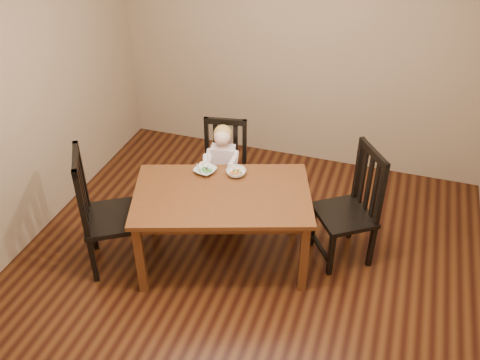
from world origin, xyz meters
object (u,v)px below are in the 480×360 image
(chair_left, at_px, (104,213))
(chair_right, at_px, (351,208))
(chair_child, at_px, (224,172))
(toddler, at_px, (223,163))
(dining_table, at_px, (222,202))
(bowl_peas, at_px, (205,171))
(bowl_veg, at_px, (236,172))

(chair_left, distance_m, chair_right, 2.08)
(chair_child, relative_size, toddler, 1.91)
(chair_left, bearing_deg, chair_right, 79.39)
(dining_table, bearing_deg, chair_right, 21.85)
(dining_table, relative_size, chair_right, 1.54)
(chair_left, xyz_separation_m, chair_right, (1.94, 0.74, -0.03))
(dining_table, bearing_deg, toddler, 109.20)
(toddler, distance_m, bowl_peas, 0.40)
(chair_child, distance_m, bowl_peas, 0.51)
(chair_right, distance_m, bowl_peas, 1.29)
(chair_right, distance_m, bowl_veg, 1.03)
(toddler, distance_m, bowl_veg, 0.43)
(dining_table, relative_size, toddler, 3.24)
(chair_right, bearing_deg, chair_child, 43.77)
(bowl_peas, bearing_deg, chair_right, 7.56)
(bowl_veg, bearing_deg, dining_table, -95.00)
(bowl_peas, bearing_deg, dining_table, -45.15)
(chair_child, xyz_separation_m, chair_left, (-0.70, -0.99, 0.07))
(chair_child, relative_size, bowl_veg, 5.66)
(chair_left, relative_size, bowl_veg, 6.56)
(bowl_peas, xyz_separation_m, bowl_veg, (0.26, 0.05, 0.00))
(chair_right, xyz_separation_m, bowl_peas, (-1.25, -0.17, 0.23))
(chair_child, height_order, toddler, chair_child)
(toddler, bearing_deg, dining_table, 99.07)
(chair_left, height_order, bowl_peas, chair_left)
(bowl_veg, bearing_deg, bowl_peas, -169.60)
(dining_table, distance_m, chair_right, 1.10)
(bowl_veg, bearing_deg, chair_left, -146.88)
(chair_left, xyz_separation_m, toddler, (0.71, 0.95, 0.06))
(dining_table, distance_m, bowl_veg, 0.31)
(dining_table, height_order, chair_right, chair_right)
(dining_table, height_order, bowl_veg, bowl_veg)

